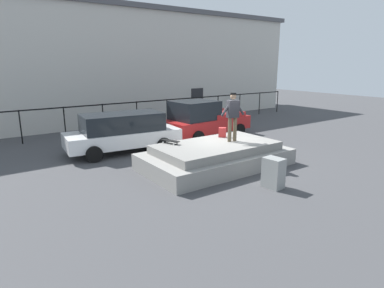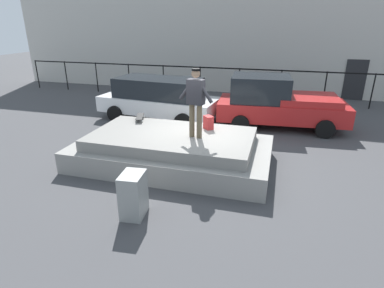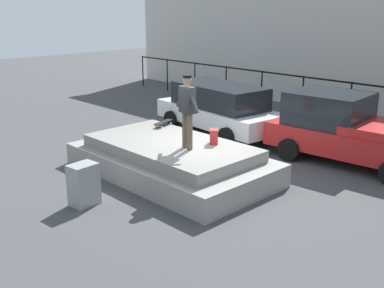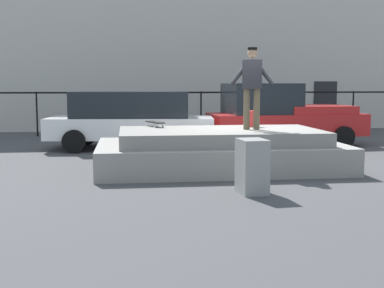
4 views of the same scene
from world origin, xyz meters
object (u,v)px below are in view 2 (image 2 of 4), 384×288
backpack (208,122)px  car_red_pickup_mid (277,102)px  skateboard (140,117)px  car_white_hatchback_near (159,98)px  skateboarder (196,98)px  utility_box (133,195)px

backpack → car_red_pickup_mid: bearing=111.4°
skateboard → car_white_hatchback_near: 3.02m
skateboarder → skateboard: bearing=153.8°
backpack → car_red_pickup_mid: size_ratio=0.08×
backpack → car_white_hatchback_near: (-2.80, 3.24, -0.18)m
car_red_pickup_mid → backpack: bearing=-116.8°
skateboard → utility_box: bearing=-67.7°
car_red_pickup_mid → skateboarder: bearing=-114.5°
backpack → car_white_hatchback_near: bearing=179.0°
skateboarder → car_white_hatchback_near: 4.89m
backpack → car_red_pickup_mid: 3.99m
skateboarder → utility_box: skateboarder is taller
skateboard → backpack: 2.27m
skateboarder → car_red_pickup_mid: 4.85m
utility_box → car_red_pickup_mid: bearing=64.0°
skateboard → utility_box: (1.47, -3.60, -0.51)m
skateboard → car_red_pickup_mid: size_ratio=0.17×
skateboarder → car_white_hatchback_near: size_ratio=0.37×
utility_box → skateboarder: bearing=71.1°
skateboard → utility_box: 3.92m
skateboarder → backpack: size_ratio=4.76×
car_white_hatchback_near → car_red_pickup_mid: (4.59, 0.32, 0.04)m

